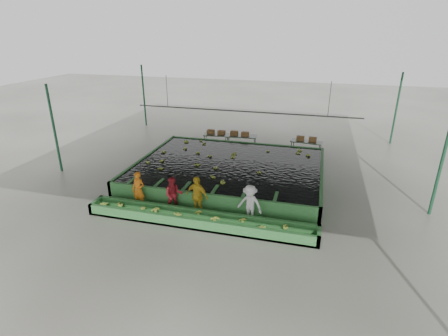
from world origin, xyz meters
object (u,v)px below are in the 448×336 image
(packing_table_right, at_px, (306,148))
(worker_d, at_px, (250,204))
(box_stack_right, at_px, (306,141))
(sorting_trough, at_px, (199,219))
(packing_table_mid, at_px, (241,142))
(packing_table_left, at_px, (217,140))
(box_stack_mid, at_px, (240,136))
(worker_a, at_px, (139,190))
(worker_c, at_px, (197,196))
(box_stack_left, at_px, (216,134))
(flotation_tank, at_px, (229,171))
(worker_b, at_px, (174,195))

(packing_table_right, bearing_deg, worker_d, -101.25)
(packing_table_right, bearing_deg, box_stack_right, 106.93)
(sorting_trough, bearing_deg, packing_table_right, 69.13)
(packing_table_mid, distance_m, box_stack_right, 4.38)
(packing_table_left, xyz_separation_m, box_stack_mid, (1.69, -0.30, 0.56))
(packing_table_left, bearing_deg, box_stack_right, -1.10)
(box_stack_mid, bearing_deg, packing_table_left, 169.95)
(sorting_trough, height_order, worker_a, worker_a)
(worker_a, bearing_deg, worker_d, 7.17)
(worker_c, height_order, box_stack_mid, worker_c)
(worker_a, distance_m, box_stack_right, 11.84)
(worker_d, bearing_deg, worker_c, -166.37)
(worker_c, height_order, box_stack_left, worker_c)
(packing_table_right, bearing_deg, flotation_tank, -127.20)
(box_stack_left, bearing_deg, box_stack_right, -1.62)
(packing_table_mid, height_order, box_stack_mid, box_stack_mid)
(packing_table_left, bearing_deg, worker_b, -85.25)
(worker_b, height_order, box_stack_right, worker_b)
(worker_b, bearing_deg, box_stack_mid, 61.27)
(flotation_tank, relative_size, box_stack_right, 7.86)
(worker_c, distance_m, packing_table_left, 9.83)
(packing_table_right, xyz_separation_m, box_stack_mid, (-4.45, -0.12, 0.52))
(worker_c, relative_size, packing_table_left, 1.00)
(sorting_trough, distance_m, worker_d, 2.26)
(box_stack_right, bearing_deg, worker_d, -101.06)
(worker_c, xyz_separation_m, box_stack_right, (4.22, 9.51, -0.01))
(worker_b, distance_m, packing_table_mid, 9.40)
(box_stack_left, bearing_deg, worker_c, -78.48)
(worker_a, bearing_deg, worker_b, 7.17)
(box_stack_right, bearing_deg, packing_table_mid, -177.79)
(worker_c, relative_size, packing_table_right, 0.93)
(worker_d, relative_size, box_stack_mid, 1.37)
(worker_b, distance_m, packing_table_right, 10.86)
(packing_table_left, distance_m, box_stack_mid, 1.81)
(sorting_trough, height_order, worker_b, worker_b)
(worker_a, bearing_deg, packing_table_left, 91.65)
(worker_b, height_order, packing_table_left, worker_b)
(packing_table_mid, distance_m, box_stack_left, 1.91)
(box_stack_left, distance_m, box_stack_right, 6.20)
(packing_table_mid, xyz_separation_m, box_stack_left, (-1.84, 0.34, 0.35))
(sorting_trough, xyz_separation_m, worker_d, (2.03, 0.80, 0.61))
(worker_d, relative_size, box_stack_right, 1.35)
(box_stack_right, bearing_deg, flotation_tank, -126.71)
(packing_table_mid, bearing_deg, box_stack_right, 2.21)
(worker_b, bearing_deg, worker_d, -23.27)
(sorting_trough, xyz_separation_m, worker_c, (-0.34, 0.80, 0.67))
(worker_b, relative_size, box_stack_left, 1.31)
(worker_c, xyz_separation_m, box_stack_mid, (-0.21, 9.33, 0.05))
(packing_table_right, xyz_separation_m, box_stack_left, (-6.22, 0.24, 0.38))
(worker_c, bearing_deg, packing_table_mid, 104.74)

